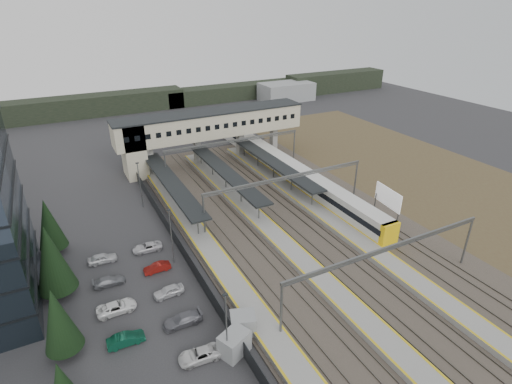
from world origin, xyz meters
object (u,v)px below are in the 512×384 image
train (281,164)px  billboard (388,198)px  relay_cabin_near (234,343)px  relay_cabin_far (243,324)px  footbridge (199,128)px

train → billboard: billboard is taller
relay_cabin_near → relay_cabin_far: (1.93, 2.02, -0.02)m
relay_cabin_far → billboard: size_ratio=0.52×
relay_cabin_far → billboard: billboard is taller
billboard → relay_cabin_near: bearing=-157.4°
relay_cabin_near → train: size_ratio=0.06×
relay_cabin_far → billboard: bearing=20.7°
train → billboard: 24.03m
train → footbridge: bearing=134.3°
relay_cabin_near → train: (27.09, 37.00, 0.88)m
footbridge → train: (12.30, -12.61, -5.84)m
relay_cabin_far → train: train is taller
train → relay_cabin_near: bearing=-126.2°
relay_cabin_near → billboard: size_ratio=0.58×
relay_cabin_near → footbridge: footbridge is taller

